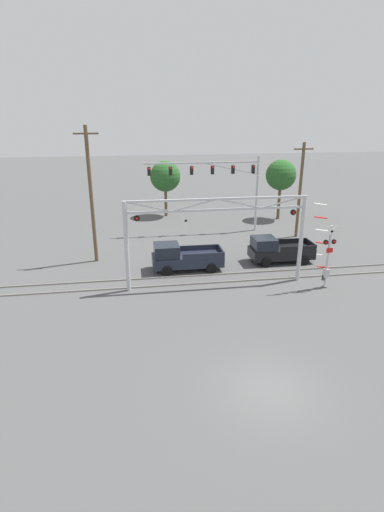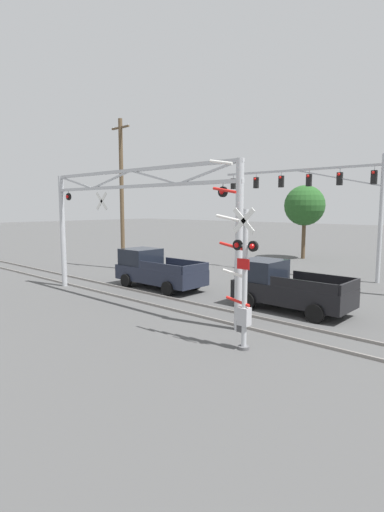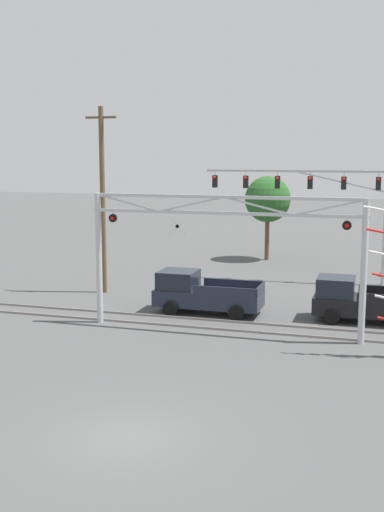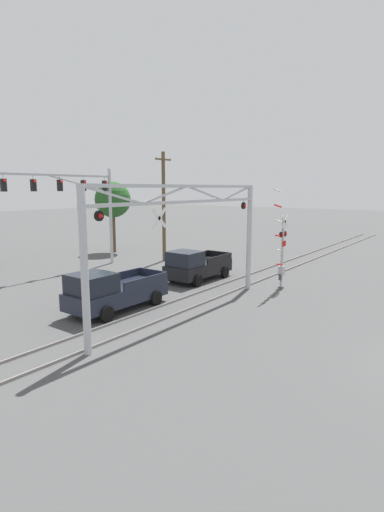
% 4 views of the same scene
% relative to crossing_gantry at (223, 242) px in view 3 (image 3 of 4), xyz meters
% --- Properties ---
extents(ground_plane, '(200.00, 200.00, 0.00)m').
position_rel_crossing_gantry_xyz_m(ground_plane, '(0.01, -11.20, -4.03)').
color(ground_plane, '#4C4C4C').
extents(rail_track_near, '(80.00, 0.08, 0.10)m').
position_rel_crossing_gantry_xyz_m(rail_track_near, '(0.01, 0.28, -3.98)').
color(rail_track_near, gray).
rests_on(rail_track_near, ground_plane).
extents(rail_track_far, '(80.00, 0.08, 0.10)m').
position_rel_crossing_gantry_xyz_m(rail_track_far, '(0.01, 1.72, -3.98)').
color(rail_track_far, gray).
rests_on(rail_track_far, ground_plane).
extents(crossing_gantry, '(12.14, 0.30, 6.07)m').
position_rel_crossing_gantry_xyz_m(crossing_gantry, '(0.00, 0.00, 0.00)').
color(crossing_gantry, '#B7BABF').
rests_on(crossing_gantry, ground_plane).
extents(traffic_signal_span, '(11.08, 0.39, 7.38)m').
position_rel_crossing_gantry_xyz_m(traffic_signal_span, '(3.52, 12.72, 1.26)').
color(traffic_signal_span, '#B7BABF').
rests_on(traffic_signal_span, ground_plane).
extents(pickup_truck_lead, '(5.29, 2.28, 2.06)m').
position_rel_crossing_gantry_xyz_m(pickup_truck_lead, '(-1.87, 3.17, -3.06)').
color(pickup_truck_lead, '#1E2333').
rests_on(pickup_truck_lead, ground_plane).
extents(pickup_truck_following, '(4.97, 2.28, 2.06)m').
position_rel_crossing_gantry_xyz_m(pickup_truck_following, '(5.75, 3.70, -3.06)').
color(pickup_truck_following, black).
rests_on(pickup_truck_following, ground_plane).
extents(utility_pole_left, '(1.80, 0.28, 10.39)m').
position_rel_crossing_gantry_xyz_m(utility_pole_left, '(-8.46, 6.10, 1.32)').
color(utility_pole_left, brown).
rests_on(utility_pole_left, ground_plane).
extents(background_tree_beyond_span, '(3.39, 3.39, 6.21)m').
position_rel_crossing_gantry_xyz_m(background_tree_beyond_span, '(-1.60, 19.97, 0.46)').
color(background_tree_beyond_span, brown).
rests_on(background_tree_beyond_span, ground_plane).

